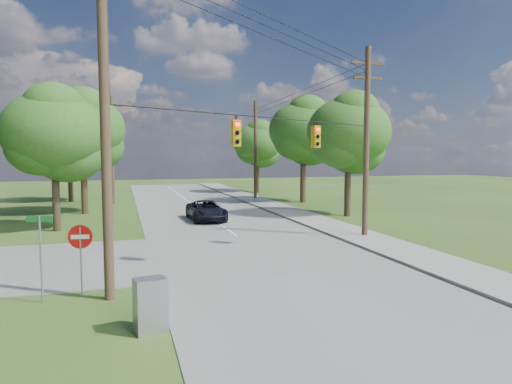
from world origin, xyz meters
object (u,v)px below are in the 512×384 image
object	(u,v)px
pole_north_w	(112,149)
car_main_north	(206,210)
control_cabinet	(150,305)
pole_sw	(105,103)
pole_north_e	(255,149)
pole_ne	(366,139)
do_not_enter_sign	(80,244)

from	to	relation	value
pole_north_w	car_main_north	distance (m)	15.48
pole_north_w	control_cabinet	size ratio (longest dim) A/B	6.95
pole_sw	pole_north_e	world-z (taller)	pole_sw
pole_sw	control_cabinet	bearing A→B (deg)	-70.68
pole_north_e	pole_sw	bearing A→B (deg)	-114.52
pole_north_e	pole_north_w	size ratio (longest dim) A/B	1.00
pole_ne	pole_north_w	xyz separation A→B (m)	(-13.90, 22.00, -0.34)
pole_north_w	control_cabinet	bearing A→B (deg)	-87.38
pole_ne	pole_north_w	bearing A→B (deg)	122.29
car_main_north	control_cabinet	size ratio (longest dim) A/B	3.43
pole_sw	control_cabinet	distance (m)	6.43
car_main_north	pole_ne	bearing A→B (deg)	-50.75
pole_ne	pole_north_e	bearing A→B (deg)	90.00
pole_north_w	do_not_enter_sign	world-z (taller)	pole_north_w
control_cabinet	pole_north_w	bearing A→B (deg)	80.40
pole_ne	do_not_enter_sign	distance (m)	16.43
pole_sw	do_not_enter_sign	xyz separation A→B (m)	(-0.89, 0.60, -4.50)
pole_ne	do_not_enter_sign	bearing A→B (deg)	-154.05
pole_north_w	control_cabinet	distance (m)	33.07
pole_sw	car_main_north	bearing A→B (deg)	69.59
pole_north_e	control_cabinet	size ratio (longest dim) A/B	6.95
pole_ne	pole_north_e	distance (m)	22.00
car_main_north	control_cabinet	distance (m)	20.00
pole_sw	pole_ne	size ratio (longest dim) A/B	1.14
do_not_enter_sign	control_cabinet	bearing A→B (deg)	-53.33
pole_sw	pole_north_w	size ratio (longest dim) A/B	1.20
pole_sw	pole_north_w	distance (m)	29.62
pole_north_e	do_not_enter_sign	distance (m)	32.55
car_main_north	control_cabinet	bearing A→B (deg)	-105.87
pole_north_e	do_not_enter_sign	size ratio (longest dim) A/B	4.22
pole_sw	do_not_enter_sign	size ratio (longest dim) A/B	5.07
pole_ne	car_main_north	xyz separation A→B (m)	(-7.46, 8.64, -4.75)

